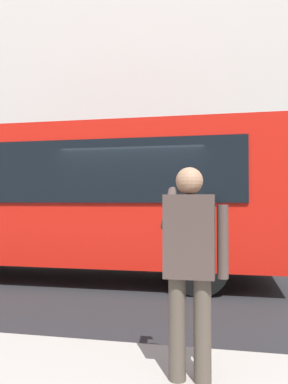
% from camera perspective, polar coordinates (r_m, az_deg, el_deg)
% --- Properties ---
extents(ground_plane, '(60.00, 60.00, 0.00)m').
position_cam_1_polar(ground_plane, '(7.67, -0.43, -13.21)').
color(ground_plane, '#232326').
extents(building_facade_far, '(28.00, 1.55, 12.00)m').
position_cam_1_polar(building_facade_far, '(14.88, 5.37, 15.91)').
color(building_facade_far, beige).
rests_on(building_facade_far, ground_plane).
extents(red_bus, '(9.05, 2.54, 3.08)m').
position_cam_1_polar(red_bus, '(8.38, -12.50, -0.58)').
color(red_bus, red).
rests_on(red_bus, ground_plane).
extents(pedestrian_photographer, '(0.53, 0.52, 1.70)m').
position_cam_1_polar(pedestrian_photographer, '(3.16, 6.79, -9.27)').
color(pedestrian_photographer, '#4C4238').
rests_on(pedestrian_photographer, sidewalk_curb).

